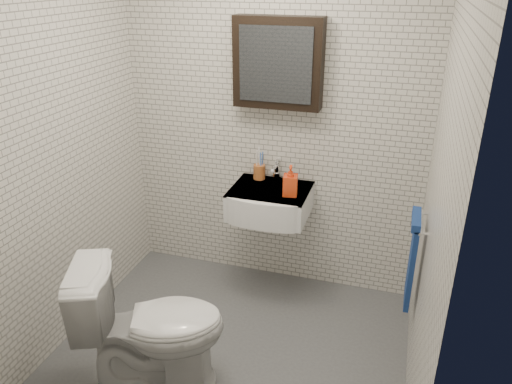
% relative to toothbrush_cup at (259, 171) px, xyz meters
% --- Properties ---
extents(ground, '(2.20, 2.00, 0.01)m').
position_rel_toothbrush_cup_xyz_m(ground, '(0.08, -0.93, -0.91)').
color(ground, '#4E5056').
rests_on(ground, ground).
extents(room_shell, '(2.22, 2.02, 2.51)m').
position_rel_toothbrush_cup_xyz_m(room_shell, '(0.08, -0.93, 0.56)').
color(room_shell, silver).
rests_on(room_shell, ground).
extents(washbasin, '(0.55, 0.50, 0.20)m').
position_rel_toothbrush_cup_xyz_m(washbasin, '(0.13, -0.20, -0.15)').
color(washbasin, white).
rests_on(washbasin, room_shell).
extents(faucet, '(0.06, 0.20, 0.15)m').
position_rel_toothbrush_cup_xyz_m(faucet, '(0.13, 0.00, 0.01)').
color(faucet, silver).
rests_on(faucet, washbasin).
extents(mirror_cabinet, '(0.60, 0.15, 0.60)m').
position_rel_toothbrush_cup_xyz_m(mirror_cabinet, '(0.13, -0.00, 0.79)').
color(mirror_cabinet, black).
rests_on(mirror_cabinet, room_shell).
extents(towel_rail, '(0.09, 0.30, 0.58)m').
position_rel_toothbrush_cup_xyz_m(towel_rail, '(1.12, -0.58, -0.19)').
color(towel_rail, silver).
rests_on(towel_rail, room_shell).
extents(toothbrush_cup, '(0.10, 0.10, 0.24)m').
position_rel_toothbrush_cup_xyz_m(toothbrush_cup, '(0.00, 0.00, 0.00)').
color(toothbrush_cup, '#A85B2A').
rests_on(toothbrush_cup, washbasin).
extents(soap_bottle, '(0.11, 0.11, 0.21)m').
position_rel_toothbrush_cup_xyz_m(soap_bottle, '(0.29, -0.22, 0.05)').
color(soap_bottle, orange).
rests_on(soap_bottle, washbasin).
extents(toilet, '(0.93, 0.74, 0.83)m').
position_rel_toothbrush_cup_xyz_m(toilet, '(-0.25, -1.27, -0.50)').
color(toilet, white).
rests_on(toilet, ground).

